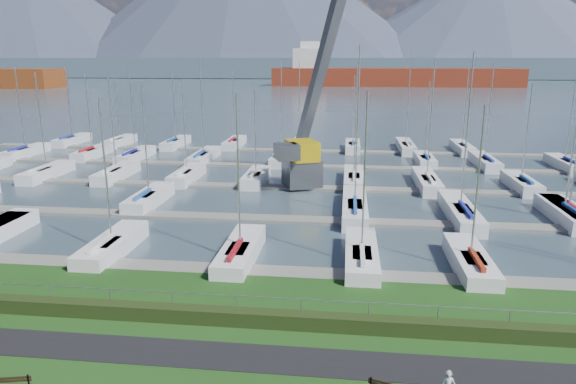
# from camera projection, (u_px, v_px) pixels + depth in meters

# --- Properties ---
(path) EXTENTS (160.00, 2.00, 0.04)m
(path) POSITION_uv_depth(u_px,v_px,m) (245.00, 357.00, 20.60)
(path) COLOR black
(path) RESTS_ON grass
(water) EXTENTS (800.00, 540.00, 0.20)m
(water) POSITION_uv_depth(u_px,v_px,m) (342.00, 82.00, 273.50)
(water) COLOR #3D4E59
(hedge) EXTENTS (80.00, 0.70, 0.70)m
(hedge) POSITION_uv_depth(u_px,v_px,m) (256.00, 318.00, 23.01)
(hedge) COLOR #223011
(hedge) RESTS_ON grass
(fence) EXTENTS (80.00, 0.04, 0.04)m
(fence) POSITION_uv_depth(u_px,v_px,m) (257.00, 297.00, 23.18)
(fence) COLOR gray
(fence) RESTS_ON grass
(foothill) EXTENTS (900.00, 80.00, 12.00)m
(foothill) POSITION_uv_depth(u_px,v_px,m) (343.00, 67.00, 339.17)
(foothill) COLOR #495D6B
(foothill) RESTS_ON water
(mountains) EXTENTS (1190.00, 360.00, 115.00)m
(mountains) POSITION_uv_depth(u_px,v_px,m) (355.00, 12.00, 399.82)
(mountains) COLOR #3B4A57
(mountains) RESTS_ON water
(docks) EXTENTS (90.00, 41.60, 0.25)m
(docks) POSITION_uv_depth(u_px,v_px,m) (305.00, 188.00, 48.53)
(docks) COLOR slate
(docks) RESTS_ON water
(person) EXTENTS (0.53, 0.42, 1.26)m
(person) POSITION_uv_depth(u_px,v_px,m) (448.00, 384.00, 17.93)
(person) COLOR silver
(person) RESTS_ON grass
(crane) EXTENTS (7.70, 12.93, 22.35)m
(crane) POSITION_uv_depth(u_px,v_px,m) (308.00, 127.00, 48.69)
(crane) COLOR #55575C
(crane) RESTS_ON water
(cargo_ship_mid) EXTENTS (108.24, 19.59, 21.50)m
(cargo_ship_mid) POSITION_uv_depth(u_px,v_px,m) (384.00, 77.00, 228.47)
(cargo_ship_mid) COLOR maroon
(cargo_ship_mid) RESTS_ON water
(sailboat_fleet) EXTENTS (75.65, 49.26, 13.20)m
(sailboat_fleet) POSITION_uv_depth(u_px,v_px,m) (305.00, 127.00, 48.95)
(sailboat_fleet) COLOR silver
(sailboat_fleet) RESTS_ON water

